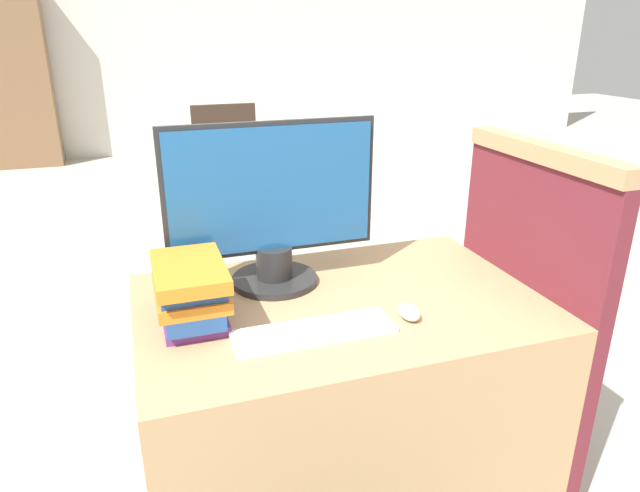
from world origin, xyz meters
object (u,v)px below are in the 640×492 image
object	(u,v)px
monitor	(272,208)
far_chair	(229,172)
book_stack	(191,292)
keyboard	(314,332)
mouse	(409,312)

from	to	relation	value
monitor	far_chair	bearing A→B (deg)	83.48
monitor	book_stack	bearing A→B (deg)	-147.04
monitor	keyboard	distance (m)	0.40
monitor	mouse	size ratio (longest dim) A/B	7.53
keyboard	far_chair	world-z (taller)	far_chair
monitor	book_stack	xyz separation A→B (m)	(-0.26, -0.17, -0.15)
book_stack	far_chair	world-z (taller)	far_chair
book_stack	far_chair	size ratio (longest dim) A/B	0.30
mouse	book_stack	xyz separation A→B (m)	(-0.54, 0.16, 0.07)
keyboard	far_chair	bearing A→B (deg)	84.65
monitor	far_chair	xyz separation A→B (m)	(0.27, 2.33, -0.45)
mouse	book_stack	size ratio (longest dim) A/B	0.28
keyboard	monitor	bearing A→B (deg)	92.82
keyboard	mouse	xyz separation A→B (m)	(0.26, -0.00, 0.01)
monitor	far_chair	world-z (taller)	monitor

